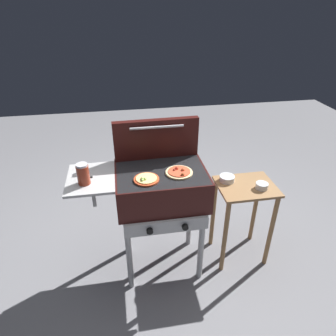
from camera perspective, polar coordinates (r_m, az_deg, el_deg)
name	(u,v)px	position (r m, az deg, el deg)	size (l,w,h in m)	color
ground_plane	(162,262)	(2.66, -1.11, -17.56)	(8.00, 8.00, 0.00)	gray
grill	(159,189)	(2.16, -1.66, -3.98)	(0.96, 0.53, 0.90)	#38110F
grill_lid_open	(156,139)	(2.20, -2.24, 5.60)	(0.63, 0.09, 0.30)	#38110F
pizza_cheese	(146,179)	(1.98, -4.19, -2.14)	(0.17, 0.17, 0.03)	#C64723
pizza_pepperoni	(179,172)	(2.06, 2.16, -0.78)	(0.19, 0.19, 0.04)	beige
sauce_jar	(83,174)	(1.99, -15.90, -1.13)	(0.08, 0.08, 0.14)	maroon
prep_table	(243,206)	(2.47, 14.20, -7.07)	(0.44, 0.36, 0.71)	olive
topping_bowl_near	(262,186)	(2.34, 17.48, -3.30)	(0.09, 0.09, 0.04)	silver
topping_bowl_far	(227,179)	(2.37, 11.19, -2.01)	(0.12, 0.12, 0.04)	silver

